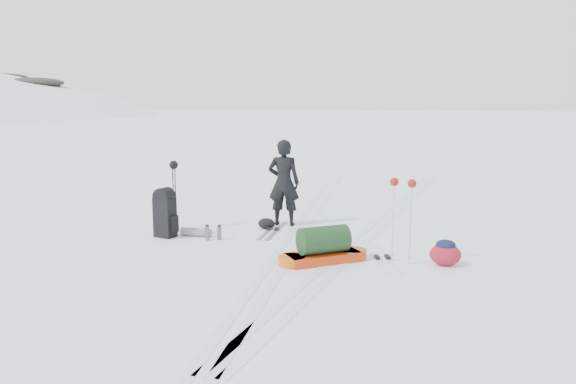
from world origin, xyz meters
name	(u,v)px	position (x,y,z in m)	size (l,w,h in m)	color
ground	(291,244)	(0.00, 0.00, 0.00)	(200.00, 200.00, 0.00)	white
ski_tracks	(333,234)	(0.61, 0.88, 0.00)	(3.38, 17.97, 0.01)	silver
skier	(284,183)	(-0.50, 1.44, 0.88)	(0.64, 0.42, 1.77)	black
pulk_sled	(323,248)	(0.77, -0.93, 0.22)	(1.49, 1.25, 0.58)	red
expedition_rucksack	(169,214)	(-2.35, -0.04, 0.43)	(1.04, 0.44, 0.94)	black
ski_poles_black	(174,173)	(-2.49, 0.53, 1.13)	(0.19, 0.17, 1.38)	black
ski_poles_silver	(403,192)	(1.97, -0.67, 1.14)	(0.41, 0.25, 1.36)	silver
touring_skis_grey	(273,230)	(-0.59, 0.92, 0.01)	(0.30, 1.62, 0.06)	gray
touring_skis_white	(382,258)	(1.68, -0.56, 0.01)	(0.79, 1.74, 0.06)	silver
rope_coil	(313,261)	(0.62, -1.01, 0.03)	(0.46, 0.46, 0.05)	#5BAEDD
small_daypack	(445,253)	(2.66, -0.65, 0.20)	(0.51, 0.39, 0.42)	maroon
thermos_pair	(213,233)	(-1.46, -0.07, 0.14)	(0.28, 0.21, 0.30)	slate
stuff_sack	(266,223)	(-0.76, 1.04, 0.11)	(0.41, 0.35, 0.21)	black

